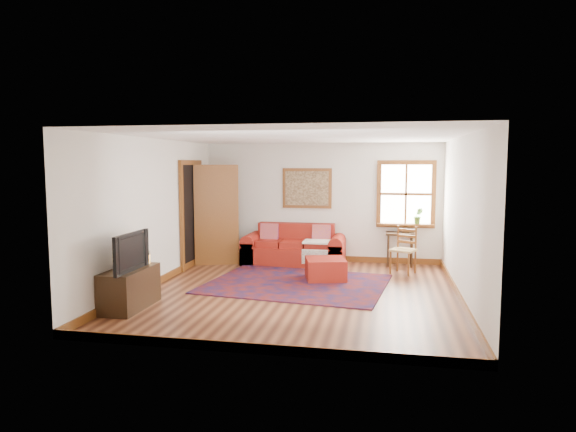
% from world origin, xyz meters
% --- Properties ---
extents(ground, '(5.50, 5.50, 0.00)m').
position_xyz_m(ground, '(0.00, 0.00, 0.00)').
color(ground, '#411E11').
rests_on(ground, ground).
extents(room_envelope, '(5.04, 5.54, 2.52)m').
position_xyz_m(room_envelope, '(0.00, 0.02, 1.65)').
color(room_envelope, silver).
rests_on(room_envelope, ground).
extents(window, '(1.18, 0.20, 1.38)m').
position_xyz_m(window, '(1.78, 2.70, 1.31)').
color(window, white).
rests_on(window, ground).
extents(doorway, '(0.89, 1.08, 2.14)m').
position_xyz_m(doorway, '(-2.21, 1.78, 1.07)').
color(doorway, black).
rests_on(doorway, ground).
extents(framed_artwork, '(1.05, 0.07, 0.85)m').
position_xyz_m(framed_artwork, '(-0.30, 2.71, 1.55)').
color(framed_artwork, brown).
rests_on(framed_artwork, ground).
extents(persian_rug, '(3.27, 2.75, 0.02)m').
position_xyz_m(persian_rug, '(-0.13, 0.53, 0.01)').
color(persian_rug, '#5C130D').
rests_on(persian_rug, ground).
extents(red_leather_sofa, '(2.09, 0.86, 0.82)m').
position_xyz_m(red_leather_sofa, '(-0.50, 2.34, 0.27)').
color(red_leather_sofa, maroon).
rests_on(red_leather_sofa, ground).
extents(red_ottoman, '(0.83, 0.83, 0.39)m').
position_xyz_m(red_ottoman, '(0.32, 0.95, 0.19)').
color(red_ottoman, maroon).
rests_on(red_ottoman, ground).
extents(side_table, '(0.56, 0.42, 0.68)m').
position_xyz_m(side_table, '(1.65, 2.53, 0.56)').
color(side_table, '#311E10').
rests_on(side_table, ground).
extents(ladder_back_chair, '(0.54, 0.53, 0.90)m').
position_xyz_m(ladder_back_chair, '(1.71, 1.82, 0.48)').
color(ladder_back_chair, tan).
rests_on(ladder_back_chair, ground).
extents(media_cabinet, '(0.47, 1.05, 0.58)m').
position_xyz_m(media_cabinet, '(-2.25, -1.35, 0.29)').
color(media_cabinet, '#311E10').
rests_on(media_cabinet, ground).
extents(television, '(0.12, 0.95, 0.54)m').
position_xyz_m(television, '(-2.23, -1.48, 0.85)').
color(television, black).
rests_on(television, media_cabinet).
extents(candle_hurricane, '(0.12, 0.12, 0.18)m').
position_xyz_m(candle_hurricane, '(-2.20, -0.91, 0.66)').
color(candle_hurricane, silver).
rests_on(candle_hurricane, media_cabinet).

